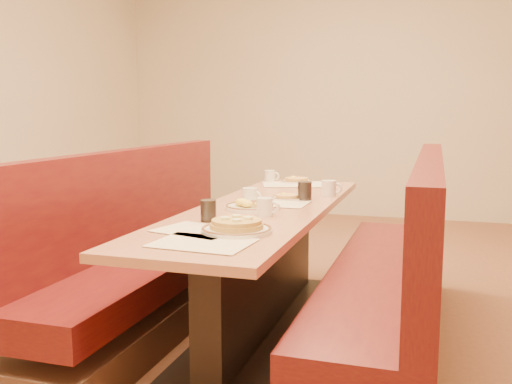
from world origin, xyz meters
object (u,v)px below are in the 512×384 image
(eggs_plate, at_px, (252,206))
(coffee_mug_b, at_px, (251,196))
(booth_right, at_px, (394,284))
(coffee_mug_d, at_px, (270,176))
(diner_table, at_px, (264,271))
(booth_left, at_px, (149,263))
(soda_tumbler_near, at_px, (208,211))
(soda_tumbler_mid, at_px, (305,191))
(pancake_plate, at_px, (237,227))
(coffee_mug_a, at_px, (266,207))
(coffee_mug_c, at_px, (329,188))

(eggs_plate, relative_size, coffee_mug_b, 2.45)
(booth_right, bearing_deg, coffee_mug_d, 132.92)
(diner_table, bearing_deg, booth_left, 180.00)
(booth_right, distance_m, soda_tumbler_near, 1.09)
(coffee_mug_d, relative_size, soda_tumbler_mid, 0.99)
(diner_table, xyz_separation_m, soda_tumbler_near, (-0.13, -0.51, 0.43))
(booth_right, distance_m, soda_tumbler_mid, 0.76)
(pancake_plate, height_order, coffee_mug_a, coffee_mug_a)
(booth_left, height_order, pancake_plate, booth_left)
(coffee_mug_d, distance_m, soda_tumbler_mid, 0.94)
(soda_tumbler_mid, bearing_deg, coffee_mug_d, 118.87)
(pancake_plate, bearing_deg, soda_tumbler_mid, 85.15)
(eggs_plate, bearing_deg, pancake_plate, -78.32)
(coffee_mug_d, bearing_deg, diner_table, -94.83)
(pancake_plate, xyz_separation_m, soda_tumbler_near, (-0.22, 0.21, 0.03))
(diner_table, relative_size, coffee_mug_d, 21.76)
(soda_tumbler_near, bearing_deg, coffee_mug_d, 95.37)
(diner_table, bearing_deg, pancake_plate, -82.66)
(booth_right, relative_size, soda_tumbler_near, 23.52)
(diner_table, bearing_deg, coffee_mug_b, 159.43)
(diner_table, distance_m, booth_right, 0.73)
(pancake_plate, distance_m, coffee_mug_c, 1.24)
(diner_table, xyz_separation_m, coffee_mug_d, (-0.28, 1.08, 0.42))
(diner_table, relative_size, coffee_mug_b, 20.20)
(booth_left, height_order, soda_tumbler_mid, booth_left)
(diner_table, relative_size, soda_tumbler_mid, 21.59)
(diner_table, height_order, booth_left, booth_left)
(eggs_plate, height_order, coffee_mug_d, coffee_mug_d)
(booth_right, xyz_separation_m, pancake_plate, (-0.64, -0.72, 0.41))
(booth_right, xyz_separation_m, eggs_plate, (-0.76, -0.12, 0.41))
(booth_right, bearing_deg, eggs_plate, -171.09)
(coffee_mug_c, bearing_deg, soda_tumbler_mid, -119.43)
(coffee_mug_a, distance_m, soda_tumbler_near, 0.32)
(diner_table, xyz_separation_m, booth_right, (0.73, 0.00, -0.01))
(booth_right, distance_m, eggs_plate, 0.87)
(diner_table, relative_size, soda_tumbler_near, 23.52)
(coffee_mug_c, bearing_deg, eggs_plate, -122.53)
(diner_table, distance_m, coffee_mug_c, 0.72)
(booth_left, distance_m, soda_tumbler_mid, 1.05)
(diner_table, distance_m, soda_tumbler_mid, 0.54)
(coffee_mug_d, bearing_deg, coffee_mug_b, -99.01)
(coffee_mug_a, height_order, soda_tumbler_near, soda_tumbler_near)
(eggs_plate, bearing_deg, soda_tumbler_near, -103.46)
(coffee_mug_b, bearing_deg, coffee_mug_c, 71.07)
(eggs_plate, distance_m, coffee_mug_c, 0.70)
(diner_table, distance_m, coffee_mug_d, 1.20)
(eggs_plate, distance_m, soda_tumbler_near, 0.41)
(diner_table, relative_size, eggs_plate, 8.25)
(pancake_plate, xyz_separation_m, coffee_mug_d, (-0.37, 1.81, 0.02))
(pancake_plate, bearing_deg, diner_table, 97.34)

